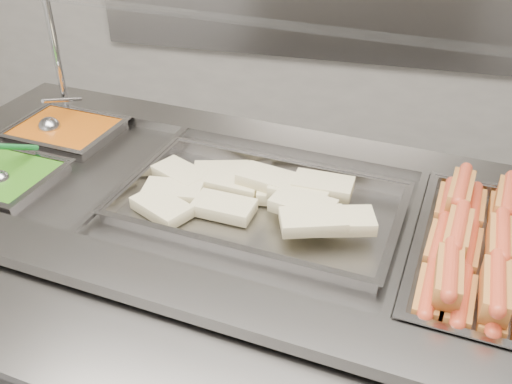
% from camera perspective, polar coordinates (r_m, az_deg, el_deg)
% --- Properties ---
extents(steam_counter, '(2.09, 1.13, 0.95)m').
position_cam_1_polar(steam_counter, '(1.84, -1.57, -12.78)').
color(steam_counter, slate).
rests_on(steam_counter, ground).
extents(tray_rail, '(1.92, 0.63, 0.06)m').
position_cam_1_polar(tray_rail, '(1.21, -12.32, -15.69)').
color(tray_rail, gray).
rests_on(tray_rail, steam_counter).
extents(sneeze_guard, '(1.77, 0.54, 0.47)m').
position_cam_1_polar(sneeze_guard, '(1.56, 1.39, 16.02)').
color(sneeze_guard, silver).
rests_on(sneeze_guard, steam_counter).
extents(pan_hotdogs, '(0.43, 0.62, 0.11)m').
position_cam_1_polar(pan_hotdogs, '(1.48, 22.68, -7.01)').
color(pan_hotdogs, gray).
rests_on(pan_hotdogs, steam_counter).
extents(pan_wraps, '(0.77, 0.51, 0.07)m').
position_cam_1_polar(pan_wraps, '(1.53, 0.37, -1.70)').
color(pan_wraps, gray).
rests_on(pan_wraps, steam_counter).
extents(pan_beans, '(0.35, 0.29, 0.11)m').
position_cam_1_polar(pan_beans, '(1.99, -18.37, 4.97)').
color(pan_beans, gray).
rests_on(pan_beans, steam_counter).
extents(pan_peas, '(0.35, 0.29, 0.11)m').
position_cam_1_polar(pan_peas, '(1.81, -24.18, 0.51)').
color(pan_peas, gray).
rests_on(pan_peas, steam_counter).
extents(hotdogs_in_buns, '(0.36, 0.58, 0.12)m').
position_cam_1_polar(hotdogs_in_buns, '(1.44, 22.64, -5.47)').
color(hotdogs_in_buns, '#A06721').
rests_on(hotdogs_in_buns, pan_hotdogs).
extents(tortilla_wraps, '(0.66, 0.35, 0.07)m').
position_cam_1_polar(tortilla_wraps, '(1.53, -0.03, -0.13)').
color(tortilla_wraps, '#CCC089').
rests_on(tortilla_wraps, pan_wraps).
extents(ladle, '(0.07, 0.21, 0.14)m').
position_cam_1_polar(ladle, '(1.99, -19.85, 6.22)').
color(ladle, '#B4B4B9').
rests_on(ladle, pan_beans).
extents(serving_spoon, '(0.06, 0.19, 0.14)m').
position_cam_1_polar(serving_spoon, '(1.76, -23.93, 1.66)').
color(serving_spoon, '#B4B4B9').
rests_on(serving_spoon, pan_peas).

